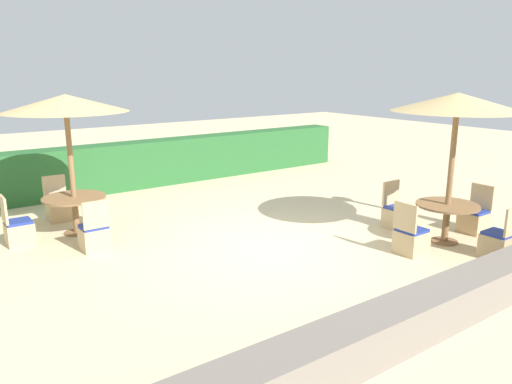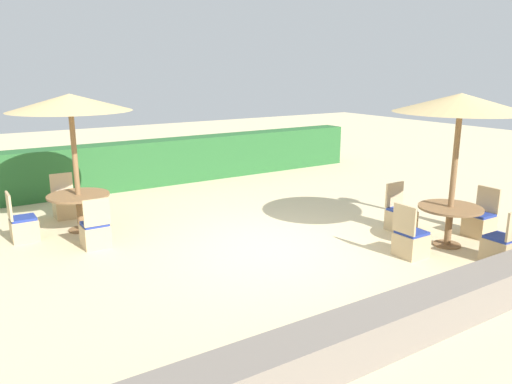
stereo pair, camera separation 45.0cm
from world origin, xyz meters
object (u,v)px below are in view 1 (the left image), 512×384
object	(u,v)px
patio_chair_front_right_west	(411,239)
patio_chair_back_left_north	(59,208)
round_table_back_left	(75,204)
patio_chair_front_right_south	(499,243)
patio_chair_back_left_west	(18,231)
patio_chair_front_right_north	(397,215)
patio_chair_front_right_east	(474,219)
round_table_front_right	(447,212)
parasol_back_left	(65,104)
patio_chair_back_left_south	(95,235)
parasol_front_right	(458,103)

from	to	relation	value
patio_chair_front_right_west	patio_chair_back_left_north	bearing A→B (deg)	-141.55
round_table_back_left	patio_chair_front_right_south	bearing A→B (deg)	-45.27
patio_chair_back_left_west	patio_chair_front_right_north	world-z (taller)	same
patio_chair_front_right_east	round_table_front_right	bearing A→B (deg)	91.22
patio_chair_front_right_north	parasol_back_left	bearing A→B (deg)	-32.68
patio_chair_front_right_south	patio_chair_back_left_north	bearing A→B (deg)	129.81
parasol_back_left	patio_chair_back_left_north	xyz separation A→B (m)	(-0.04, 1.08, -2.22)
patio_chair_back_left_west	patio_chair_front_right_east	world-z (taller)	same
patio_chair_front_right_north	round_table_back_left	bearing A→B (deg)	-32.68
round_table_back_left	patio_chair_front_right_north	distance (m)	6.32
patio_chair_back_left_south	patio_chair_front_right_east	xyz separation A→B (m)	(6.33, -3.35, 0.00)
round_table_back_left	patio_chair_back_left_west	world-z (taller)	patio_chair_back_left_west
patio_chair_back_left_west	round_table_front_right	world-z (taller)	patio_chair_back_left_west
round_table_back_left	round_table_front_right	world-z (taller)	round_table_back_left
patio_chair_back_left_west	round_table_front_right	bearing A→B (deg)	55.18
parasol_back_left	patio_chair_front_right_west	size ratio (longest dim) A/B	2.86
patio_chair_front_right_west	patio_chair_front_right_north	bearing A→B (deg)	138.06
patio_chair_back_left_north	patio_chair_back_left_west	distance (m)	1.49
patio_chair_front_right_north	patio_chair_front_right_west	bearing A→B (deg)	48.06
patio_chair_back_left_west	patio_chair_front_right_west	xyz separation A→B (m)	(5.40, -4.44, 0.00)
patio_chair_front_right_east	parasol_front_right	bearing A→B (deg)	91.22
parasol_back_left	patio_chair_front_right_north	xyz separation A→B (m)	(5.31, -3.41, -2.22)
patio_chair_front_right_south	patio_chair_front_right_north	size ratio (longest dim) A/B	1.00
parasol_front_right	round_table_front_right	distance (m)	1.95
parasol_back_left	patio_chair_front_right_south	xyz separation A→B (m)	(5.41, -5.46, -2.22)
patio_chair_back_left_north	round_table_front_right	world-z (taller)	patio_chair_back_left_north
parasol_front_right	patio_chair_front_right_east	distance (m)	2.47
parasol_back_left	patio_chair_back_left_west	bearing A→B (deg)	-178.35
parasol_front_right	patio_chair_front_right_south	bearing A→B (deg)	-86.90
parasol_front_right	round_table_back_left	bearing A→B (deg)	140.10
parasol_front_right	patio_chair_front_right_south	world-z (taller)	parasol_front_right
round_table_back_left	patio_chair_front_right_south	xyz separation A→B (m)	(5.41, -5.46, -0.33)
patio_chair_back_left_north	patio_chair_front_right_west	xyz separation A→B (m)	(4.41, -5.55, 0.00)
round_table_back_left	patio_chair_front_right_south	world-z (taller)	patio_chair_front_right_south
parasol_front_right	patio_chair_front_right_west	distance (m)	2.48
parasol_front_right	patio_chair_back_left_south	bearing A→B (deg)	147.81
patio_chair_back_left_south	patio_chair_front_right_east	distance (m)	7.16
parasol_front_right	patio_chair_front_right_east	bearing A→B (deg)	1.22
patio_chair_back_left_north	patio_chair_front_right_north	xyz separation A→B (m)	(5.36, -4.49, 0.00)
round_table_front_right	parasol_back_left	bearing A→B (deg)	140.10
patio_chair_back_left_south	round_table_front_right	size ratio (longest dim) A/B	0.83
round_table_front_right	patio_chair_front_right_south	size ratio (longest dim) A/B	1.20
patio_chair_back_left_south	round_table_front_right	distance (m)	6.34
patio_chair_back_left_north	patio_chair_front_right_north	size ratio (longest dim) A/B	1.00
round_table_back_left	patio_chair_front_right_west	xyz separation A→B (m)	(4.36, -4.47, -0.33)
patio_chair_back_left_north	patio_chair_front_right_west	world-z (taller)	same
patio_chair_front_right_north	patio_chair_back_left_south	bearing A→B (deg)	-23.44
parasol_back_left	patio_chair_front_right_east	bearing A→B (deg)	-35.17
parasol_back_left	patio_chair_back_left_north	distance (m)	2.47
patio_chair_front_right_west	round_table_front_right	bearing A→B (deg)	89.55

